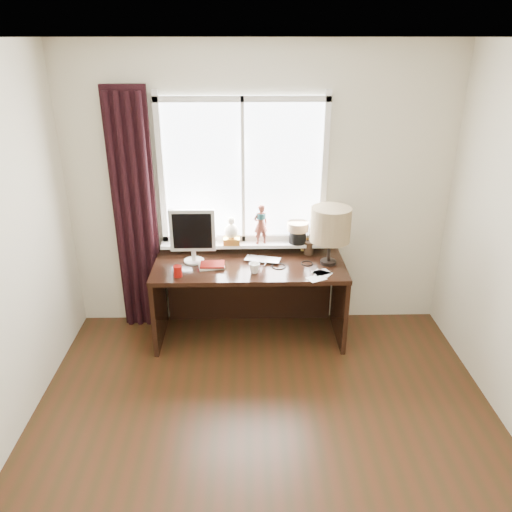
{
  "coord_description": "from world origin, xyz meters",
  "views": [
    {
      "loc": [
        -0.13,
        -2.38,
        2.61
      ],
      "look_at": [
        -0.05,
        1.25,
        1.0
      ],
      "focal_mm": 35.0,
      "sensor_mm": 36.0,
      "label": 1
    }
  ],
  "objects_px": {
    "laptop": "(263,260)",
    "table_lamp": "(331,225)",
    "red_cup": "(178,271)",
    "mug": "(254,268)",
    "desk": "(249,284)",
    "monitor": "(193,233)"
  },
  "relations": [
    {
      "from": "red_cup",
      "to": "desk",
      "type": "distance_m",
      "value": 0.74
    },
    {
      "from": "laptop",
      "to": "red_cup",
      "type": "bearing_deg",
      "value": -142.97
    },
    {
      "from": "mug",
      "to": "red_cup",
      "type": "height_order",
      "value": "red_cup"
    },
    {
      "from": "red_cup",
      "to": "table_lamp",
      "type": "height_order",
      "value": "table_lamp"
    },
    {
      "from": "mug",
      "to": "red_cup",
      "type": "xyz_separation_m",
      "value": [
        -0.64,
        -0.06,
        0.0
      ]
    },
    {
      "from": "laptop",
      "to": "monitor",
      "type": "xyz_separation_m",
      "value": [
        -0.62,
        0.0,
        0.27
      ]
    },
    {
      "from": "laptop",
      "to": "mug",
      "type": "relative_size",
      "value": 3.38
    },
    {
      "from": "table_lamp",
      "to": "mug",
      "type": "bearing_deg",
      "value": -165.45
    },
    {
      "from": "desk",
      "to": "table_lamp",
      "type": "height_order",
      "value": "table_lamp"
    },
    {
      "from": "mug",
      "to": "table_lamp",
      "type": "distance_m",
      "value": 0.75
    },
    {
      "from": "desk",
      "to": "monitor",
      "type": "bearing_deg",
      "value": -177.35
    },
    {
      "from": "mug",
      "to": "monitor",
      "type": "height_order",
      "value": "monitor"
    },
    {
      "from": "laptop",
      "to": "table_lamp",
      "type": "relative_size",
      "value": 0.61
    },
    {
      "from": "mug",
      "to": "monitor",
      "type": "xyz_separation_m",
      "value": [
        -0.54,
        0.24,
        0.23
      ]
    },
    {
      "from": "mug",
      "to": "desk",
      "type": "height_order",
      "value": "mug"
    },
    {
      "from": "laptop",
      "to": "monitor",
      "type": "distance_m",
      "value": 0.67
    },
    {
      "from": "table_lamp",
      "to": "monitor",
      "type": "bearing_deg",
      "value": 176.79
    },
    {
      "from": "mug",
      "to": "desk",
      "type": "bearing_deg",
      "value": 98.78
    },
    {
      "from": "mug",
      "to": "table_lamp",
      "type": "xyz_separation_m",
      "value": [
        0.66,
        0.17,
        0.32
      ]
    },
    {
      "from": "mug",
      "to": "desk",
      "type": "relative_size",
      "value": 0.05
    },
    {
      "from": "desk",
      "to": "monitor",
      "type": "relative_size",
      "value": 3.47
    },
    {
      "from": "monitor",
      "to": "mug",
      "type": "bearing_deg",
      "value": -23.95
    }
  ]
}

